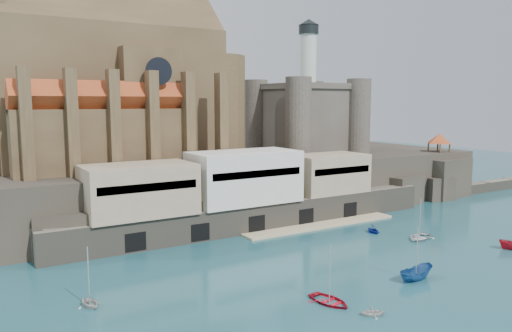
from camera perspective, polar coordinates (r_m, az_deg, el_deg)
The scene contains 14 objects.
ground at distance 72.80m, azimuth 15.23°, elevation -9.77°, with size 300.00×300.00×0.00m, color #184751.
promontory at distance 101.83m, azimuth -1.09°, elevation -1.80°, with size 100.00×36.00×10.00m.
quay at distance 82.80m, azimuth -1.33°, elevation -3.12°, with size 70.00×12.00×13.05m.
church at distance 93.15m, azimuth -14.83°, elevation 7.73°, with size 47.00×25.93×30.51m.
castle_keep at distance 111.08m, azimuth 5.73°, elevation 5.86°, with size 21.20×21.20×29.30m.
rock_outcrop at distance 119.68m, azimuth 20.09°, elevation -1.32°, with size 14.50×10.50×8.70m.
pavilion at distance 118.84m, azimuth 20.21°, elevation 2.85°, with size 6.40×6.40×5.40m.
breakwater at distance 138.78m, azimuth 26.79°, elevation -2.20°, with size 40.00×3.00×2.40m, color #635C4F.
boat_0 at distance 55.18m, azimuth 8.38°, elevation -15.22°, with size 3.62×1.05×5.08m, color #B80E1F.
boat_1 at distance 53.05m, azimuth 13.17°, elevation -16.29°, with size 2.27×1.39×2.63m, color beige.
boat_2 at distance 63.94m, azimuth 17.80°, elevation -12.29°, with size 1.97×2.03×5.24m, color navy.
boat_4 at distance 56.46m, azimuth -18.45°, elevation -14.99°, with size 2.73×1.67×3.16m, color beige.
boat_6 at distance 82.04m, azimuth 18.16°, elevation -7.94°, with size 3.94×1.14×5.52m, color silver.
boat_7 at distance 83.90m, azimuth 13.23°, elevation -7.43°, with size 2.64×1.61×3.06m, color navy.
Camera 1 is at (-51.20, -47.27, 21.08)m, focal length 35.00 mm.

